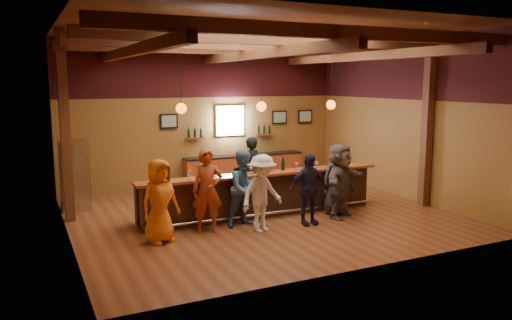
# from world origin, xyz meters

# --- Properties ---
(room) EXTENTS (9.04, 9.00, 4.52)m
(room) POSITION_xyz_m (0.00, 0.06, 3.21)
(room) COLOR brown
(room) RESTS_ON ground
(bar_counter) EXTENTS (6.30, 1.07, 1.11)m
(bar_counter) POSITION_xyz_m (0.02, 0.15, 0.52)
(bar_counter) COLOR black
(bar_counter) RESTS_ON ground
(back_bar_cabinet) EXTENTS (4.00, 0.52, 0.95)m
(back_bar_cabinet) POSITION_xyz_m (1.20, 3.72, 0.48)
(back_bar_cabinet) COLOR #93371A
(back_bar_cabinet) RESTS_ON ground
(window) EXTENTS (0.95, 0.09, 0.95)m
(window) POSITION_xyz_m (0.80, 3.95, 2.05)
(window) COLOR silver
(window) RESTS_ON room
(framed_pictures) EXTENTS (5.35, 0.05, 0.45)m
(framed_pictures) POSITION_xyz_m (1.67, 3.94, 2.10)
(framed_pictures) COLOR black
(framed_pictures) RESTS_ON room
(wine_shelves) EXTENTS (3.00, 0.18, 0.30)m
(wine_shelves) POSITION_xyz_m (0.80, 3.88, 1.62)
(wine_shelves) COLOR #93371A
(wine_shelves) RESTS_ON room
(pendant_lights) EXTENTS (4.24, 0.24, 1.37)m
(pendant_lights) POSITION_xyz_m (0.00, 0.00, 2.71)
(pendant_lights) COLOR black
(pendant_lights) RESTS_ON room
(stainless_fridge) EXTENTS (0.70, 0.70, 1.80)m
(stainless_fridge) POSITION_xyz_m (-4.10, 2.60, 0.90)
(stainless_fridge) COLOR silver
(stainless_fridge) RESTS_ON ground
(customer_orange) EXTENTS (0.99, 0.80, 1.74)m
(customer_orange) POSITION_xyz_m (-2.80, -0.98, 0.87)
(customer_orange) COLOR orange
(customer_orange) RESTS_ON ground
(customer_redvest) EXTENTS (0.76, 0.59, 1.86)m
(customer_redvest) POSITION_xyz_m (-1.67, -0.72, 0.93)
(customer_redvest) COLOR #9B3C1C
(customer_redvest) RESTS_ON ground
(customer_denim) EXTENTS (0.96, 0.81, 1.77)m
(customer_denim) POSITION_xyz_m (-0.74, -0.65, 0.88)
(customer_denim) COLOR #446989
(customer_denim) RESTS_ON ground
(customer_white) EXTENTS (1.26, 0.95, 1.73)m
(customer_white) POSITION_xyz_m (-0.58, -1.23, 0.86)
(customer_white) COLOR silver
(customer_white) RESTS_ON ground
(customer_navy) EXTENTS (1.00, 0.45, 1.67)m
(customer_navy) POSITION_xyz_m (0.63, -1.20, 0.84)
(customer_navy) COLOR #1E1933
(customer_navy) RESTS_ON ground
(customer_brown) EXTENTS (1.72, 1.31, 1.81)m
(customer_brown) POSITION_xyz_m (1.67, -1.01, 0.91)
(customer_brown) COLOR #584E46
(customer_brown) RESTS_ON ground
(customer_dark) EXTENTS (0.89, 0.61, 1.78)m
(customer_dark) POSITION_xyz_m (1.78, -0.71, 0.89)
(customer_dark) COLOR #28272A
(customer_dark) RESTS_ON ground
(bartender) EXTENTS (0.75, 0.58, 1.82)m
(bartender) POSITION_xyz_m (0.28, 1.25, 0.91)
(bartender) COLOR black
(bartender) RESTS_ON ground
(ice_bucket) EXTENTS (0.23, 0.23, 0.26)m
(ice_bucket) POSITION_xyz_m (0.13, -0.06, 1.24)
(ice_bucket) COLOR brown
(ice_bucket) RESTS_ON bar_counter
(bottle_a) EXTENTS (0.07, 0.07, 0.33)m
(bottle_a) POSITION_xyz_m (0.54, -0.10, 1.24)
(bottle_a) COLOR black
(bottle_a) RESTS_ON bar_counter
(bottle_b) EXTENTS (0.07, 0.07, 0.32)m
(bottle_b) POSITION_xyz_m (0.60, -0.03, 1.23)
(bottle_b) COLOR black
(bottle_b) RESTS_ON bar_counter
(glass_a) EXTENTS (0.08, 0.08, 0.18)m
(glass_a) POSITION_xyz_m (-2.56, -0.20, 1.24)
(glass_a) COLOR silver
(glass_a) RESTS_ON bar_counter
(glass_b) EXTENTS (0.09, 0.09, 0.20)m
(glass_b) POSITION_xyz_m (-1.93, -0.27, 1.25)
(glass_b) COLOR silver
(glass_b) RESTS_ON bar_counter
(glass_c) EXTENTS (0.08, 0.08, 0.17)m
(glass_c) POSITION_xyz_m (-1.34, -0.20, 1.23)
(glass_c) COLOR silver
(glass_c) RESTS_ON bar_counter
(glass_d) EXTENTS (0.07, 0.07, 0.16)m
(glass_d) POSITION_xyz_m (-1.17, -0.17, 1.22)
(glass_d) COLOR silver
(glass_d) RESTS_ON bar_counter
(glass_e) EXTENTS (0.08, 0.08, 0.18)m
(glass_e) POSITION_xyz_m (-0.37, -0.19, 1.24)
(glass_e) COLOR silver
(glass_e) RESTS_ON bar_counter
(glass_f) EXTENTS (0.08, 0.08, 0.18)m
(glass_f) POSITION_xyz_m (0.90, -0.17, 1.24)
(glass_f) COLOR silver
(glass_f) RESTS_ON bar_counter
(glass_g) EXTENTS (0.08, 0.08, 0.18)m
(glass_g) POSITION_xyz_m (1.48, -0.17, 1.24)
(glass_g) COLOR silver
(glass_g) RESTS_ON bar_counter
(glass_h) EXTENTS (0.08, 0.08, 0.17)m
(glass_h) POSITION_xyz_m (1.92, -0.23, 1.23)
(glass_h) COLOR silver
(glass_h) RESTS_ON bar_counter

